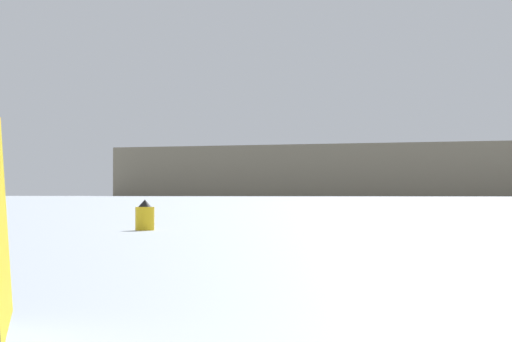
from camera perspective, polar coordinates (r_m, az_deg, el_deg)
distant_headland at (r=998.52m, az=12.54°, el=-0.04°), size 665.72×334.49×43.40m
channel_buoy at (r=73.48m, az=-5.84°, el=-2.39°), size 1.28×1.28×2.08m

